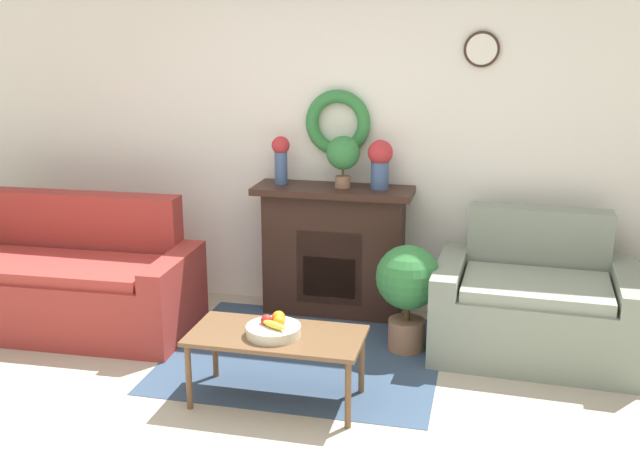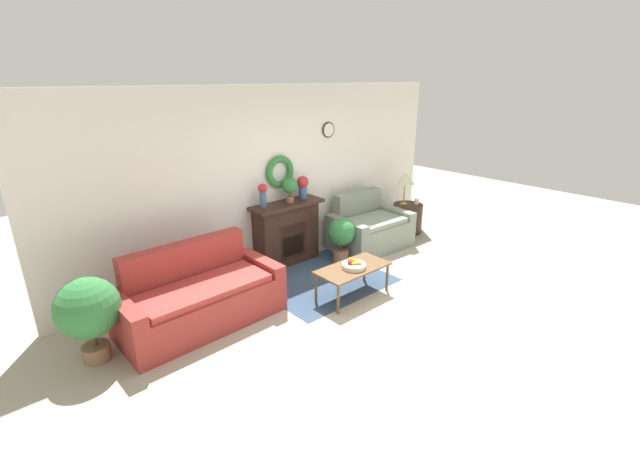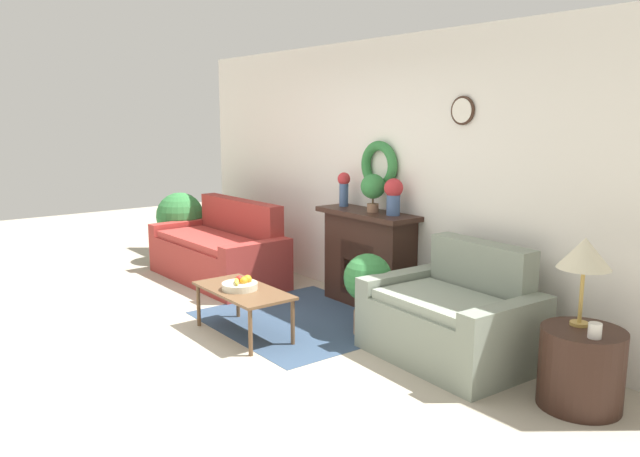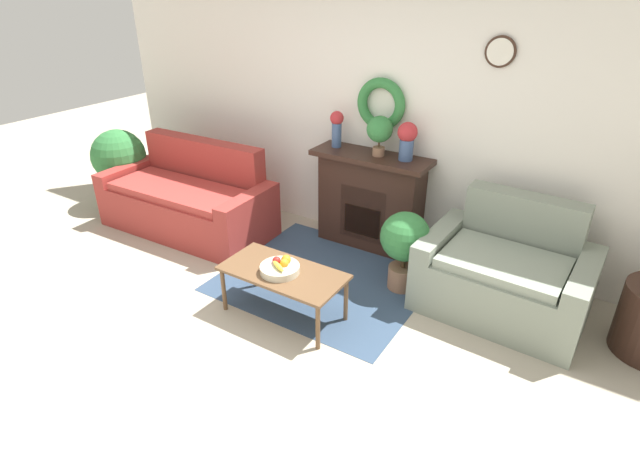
# 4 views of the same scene
# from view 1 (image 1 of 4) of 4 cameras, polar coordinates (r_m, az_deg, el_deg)

# --- Properties ---
(floor_rug) EXTENTS (1.80, 1.60, 0.01)m
(floor_rug) POSITION_cam_1_polar(r_m,az_deg,el_deg) (5.12, -1.17, -9.54)
(floor_rug) COLOR #334760
(floor_rug) RESTS_ON ground_plane
(wall_back) EXTENTS (6.80, 0.16, 2.70)m
(wall_back) POSITION_cam_1_polar(r_m,az_deg,el_deg) (5.69, 1.55, 7.22)
(wall_back) COLOR white
(wall_back) RESTS_ON ground_plane
(fireplace) EXTENTS (1.18, 0.41, 0.99)m
(fireplace) POSITION_cam_1_polar(r_m,az_deg,el_deg) (5.68, 1.08, -1.61)
(fireplace) COLOR #331E16
(fireplace) RESTS_ON ground_plane
(couch_left) EXTENTS (1.92, 0.92, 0.94)m
(couch_left) POSITION_cam_1_polar(r_m,az_deg,el_deg) (5.77, -18.81, -3.98)
(couch_left) COLOR #9E332D
(couch_left) RESTS_ON ground_plane
(loveseat_right) EXTENTS (1.35, 0.97, 0.92)m
(loveseat_right) POSITION_cam_1_polar(r_m,az_deg,el_deg) (5.25, 16.01, -5.69)
(loveseat_right) COLOR gray
(loveseat_right) RESTS_ON ground_plane
(coffee_table) EXTENTS (1.01, 0.50, 0.42)m
(coffee_table) POSITION_cam_1_polar(r_m,az_deg,el_deg) (4.39, -3.33, -8.52)
(coffee_table) COLOR brown
(coffee_table) RESTS_ON ground_plane
(fruit_bowl) EXTENTS (0.32, 0.32, 0.12)m
(fruit_bowl) POSITION_cam_1_polar(r_m,az_deg,el_deg) (4.34, -3.55, -7.62)
(fruit_bowl) COLOR beige
(fruit_bowl) RESTS_ON coffee_table
(vase_on_mantel_left) EXTENTS (0.14, 0.14, 0.36)m
(vase_on_mantel_left) POSITION_cam_1_polar(r_m,az_deg,el_deg) (5.62, -3.00, 5.53)
(vase_on_mantel_left) COLOR #3D5684
(vase_on_mantel_left) RESTS_ON fireplace
(vase_on_mantel_right) EXTENTS (0.18, 0.18, 0.36)m
(vase_on_mantel_right) POSITION_cam_1_polar(r_m,az_deg,el_deg) (5.46, 4.60, 5.18)
(vase_on_mantel_right) COLOR #3D5684
(vase_on_mantel_right) RESTS_ON fireplace
(potted_plant_on_mantel) EXTENTS (0.25, 0.25, 0.38)m
(potted_plant_on_mantel) POSITION_cam_1_polar(r_m,az_deg,el_deg) (5.48, 1.77, 5.64)
(potted_plant_on_mantel) COLOR #8E664C
(potted_plant_on_mantel) RESTS_ON fireplace
(potted_plant_floor_by_loveseat) EXTENTS (0.43, 0.43, 0.74)m
(potted_plant_floor_by_loveseat) POSITION_cam_1_polar(r_m,az_deg,el_deg) (5.06, 6.71, -4.33)
(potted_plant_floor_by_loveseat) COLOR #8E664C
(potted_plant_floor_by_loveseat) RESTS_ON ground_plane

